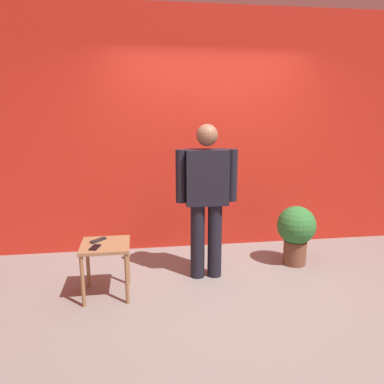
% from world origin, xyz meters
% --- Properties ---
extents(ground_plane, '(12.00, 12.00, 0.00)m').
position_xyz_m(ground_plane, '(0.00, 0.00, 0.00)').
color(ground_plane, gray).
extents(back_wall_red, '(6.29, 0.12, 2.96)m').
position_xyz_m(back_wall_red, '(0.00, 1.47, 1.48)').
color(back_wall_red, red).
rests_on(back_wall_red, ground_plane).
extents(standing_person, '(0.64, 0.24, 1.62)m').
position_xyz_m(standing_person, '(-0.21, 0.48, 0.91)').
color(standing_person, black).
rests_on(standing_person, ground_plane).
extents(side_table, '(0.45, 0.45, 0.52)m').
position_xyz_m(side_table, '(-1.23, 0.20, 0.43)').
color(side_table, olive).
rests_on(side_table, ground_plane).
extents(cell_phone, '(0.11, 0.16, 0.01)m').
position_xyz_m(cell_phone, '(-1.32, 0.11, 0.53)').
color(cell_phone, black).
rests_on(cell_phone, side_table).
extents(tv_remote, '(0.15, 0.15, 0.02)m').
position_xyz_m(tv_remote, '(-1.30, 0.28, 0.53)').
color(tv_remote, black).
rests_on(tv_remote, side_table).
extents(potted_plant, '(0.44, 0.44, 0.69)m').
position_xyz_m(potted_plant, '(0.87, 0.65, 0.41)').
color(potted_plant, brown).
rests_on(potted_plant, ground_plane).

